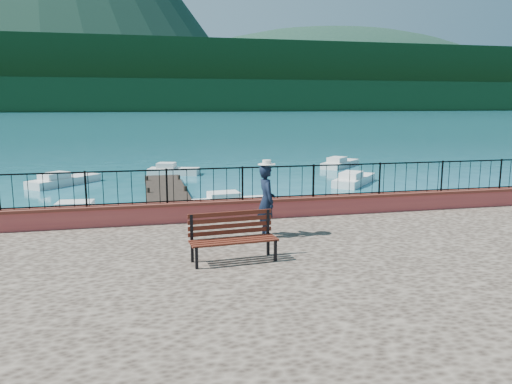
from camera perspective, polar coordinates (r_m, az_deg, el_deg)
name	(u,v)px	position (r m, az deg, el deg)	size (l,w,h in m)	color
ground	(288,303)	(11.90, 3.62, -12.59)	(2000.00, 2000.00, 0.00)	#19596B
parapet	(252,209)	(14.88, -0.41, -1.91)	(28.00, 0.46, 0.58)	#B24840
railing	(252,183)	(14.74, -0.41, 1.00)	(27.00, 0.05, 0.95)	black
dock	(169,203)	(22.97, -9.87, -1.20)	(2.00, 16.00, 0.30)	#2D231C
far_forest	(143,96)	(310.55, -12.74, 10.66)	(900.00, 60.00, 18.00)	black
foothills	(142,79)	(370.93, -12.91, 12.53)	(900.00, 120.00, 44.00)	black
companion_hill	(329,107)	(612.63, 8.37, 9.55)	(448.00, 384.00, 180.00)	#142D23
park_bench	(233,247)	(10.88, -2.60, -6.32)	(1.94, 0.78, 1.05)	black
person	(266,201)	(12.79, 1.21, -0.99)	(0.68, 0.44, 1.85)	black
hat	(267,162)	(12.64, 1.22, 3.41)	(0.44, 0.44, 0.12)	white
boat_0	(91,210)	(20.85, -18.38, -2.01)	(3.87, 1.30, 0.80)	silver
boat_1	(236,200)	(21.98, -2.28, -0.90)	(3.74, 1.30, 0.80)	silver
boat_2	(354,177)	(29.31, 11.18, 1.69)	(4.19, 1.30, 0.80)	white
boat_3	(64,178)	(30.50, -21.09, 1.52)	(4.30, 1.30, 0.80)	silver
boat_4	(174,169)	(32.99, -9.38, 2.66)	(3.24, 1.30, 0.80)	silver
boat_5	(340,161)	(37.09, 9.61, 3.47)	(4.21, 1.30, 0.80)	silver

